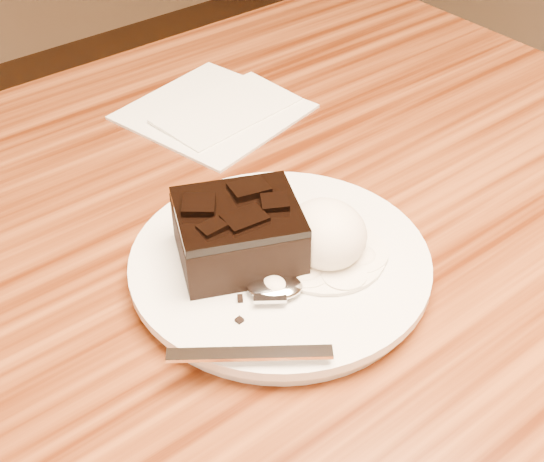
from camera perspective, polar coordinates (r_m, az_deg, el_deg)
plate at (r=0.61m, az=0.59°, el=-2.69°), size 0.24×0.24×0.02m
brownie at (r=0.59m, az=-2.50°, el=-0.42°), size 0.12×0.11×0.04m
ice_cream_scoop at (r=0.59m, az=4.03°, el=-0.23°), size 0.06×0.07×0.05m
melt_puddle at (r=0.60m, az=3.95°, el=-1.73°), size 0.10×0.10×0.00m
spoon at (r=0.57m, az=0.20°, el=-4.29°), size 0.15×0.13×0.01m
napkin at (r=0.82m, az=-4.36°, el=8.93°), size 0.19×0.19×0.01m
crumb_a at (r=0.59m, az=-5.42°, el=-3.17°), size 0.01×0.01×0.00m
crumb_b at (r=0.55m, az=-2.45°, el=-6.65°), size 0.01×0.01×0.00m
crumb_c at (r=0.56m, az=-2.39°, el=-5.05°), size 0.01×0.01×0.00m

